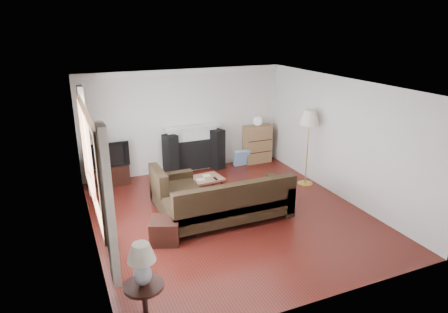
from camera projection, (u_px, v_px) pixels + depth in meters
name	position (u px, v px, depth m)	size (l,w,h in m)	color
room	(230.00, 154.00, 7.31)	(5.10, 5.60, 2.54)	#4F1711
window	(90.00, 159.00, 6.13)	(0.12, 2.74, 1.54)	brown
curtain_near	(109.00, 207.00, 4.87)	(0.10, 0.35, 2.10)	silver
curtain_far	(86.00, 142.00, 7.52)	(0.10, 0.35, 2.10)	silver
fireplace	(192.00, 148.00, 9.88)	(1.40, 0.26, 1.15)	white
tv_stand	(108.00, 175.00, 9.10)	(0.91, 0.41, 0.45)	black
television	(106.00, 154.00, 8.93)	(0.98, 0.13, 0.56)	black
speaker_left	(171.00, 155.00, 9.58)	(0.28, 0.33, 1.00)	black
speaker_right	(217.00, 149.00, 10.02)	(0.28, 0.33, 1.00)	black
bookshelf	(257.00, 144.00, 10.47)	(0.72, 0.34, 0.99)	olive
globe_lamp	(258.00, 121.00, 10.27)	(0.24, 0.24, 0.24)	white
sectional_sofa	(229.00, 201.00, 7.37)	(2.54, 1.86, 0.82)	black
coffee_table	(199.00, 187.00, 8.50)	(0.99, 0.54, 0.39)	brown
footstool	(165.00, 230.00, 6.73)	(0.49, 0.49, 0.41)	black
floor_lamp	(307.00, 148.00, 8.88)	(0.45, 0.45, 1.74)	gold
side_table	(145.00, 305.00, 4.81)	(0.48, 0.48, 0.60)	black
table_lamp	(142.00, 265.00, 4.63)	(0.33, 0.33, 0.54)	silver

